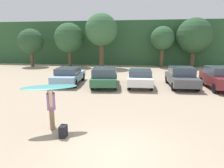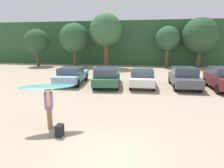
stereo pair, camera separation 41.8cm
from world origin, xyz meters
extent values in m
plane|color=tan|center=(0.00, 0.00, 0.00)|extent=(120.00, 120.00, 0.00)
cube|color=#2D5633|center=(0.00, 30.92, 3.28)|extent=(108.00, 12.00, 6.56)
cylinder|color=brown|center=(-14.86, 21.46, 1.01)|extent=(0.46, 0.46, 2.03)
sphere|color=#284C2D|center=(-14.86, 21.46, 3.53)|extent=(3.52, 3.52, 3.52)
cylinder|color=brown|center=(-9.34, 21.81, 1.13)|extent=(0.46, 0.46, 2.27)
sphere|color=#2D5633|center=(-9.34, 21.81, 4.00)|extent=(4.07, 4.07, 4.07)
cylinder|color=brown|center=(-4.73, 21.47, 1.62)|extent=(0.58, 0.58, 3.24)
sphere|color=#38663D|center=(-4.73, 21.47, 5.06)|extent=(4.26, 4.26, 4.26)
cylinder|color=brown|center=(3.40, 23.51, 1.30)|extent=(0.50, 0.50, 2.60)
sphere|color=#2D5633|center=(3.40, 23.51, 3.97)|extent=(3.23, 3.23, 3.23)
cylinder|color=brown|center=(7.58, 23.79, 1.13)|extent=(0.60, 0.60, 2.26)
sphere|color=#284C2D|center=(7.58, 23.79, 4.29)|extent=(4.76, 4.76, 4.76)
cube|color=#84ADD1|center=(-5.28, 10.38, 0.62)|extent=(2.31, 4.74, 0.55)
cube|color=#3F4C5B|center=(-5.25, 10.11, 1.14)|extent=(1.93, 2.31, 0.50)
cylinder|color=black|center=(-6.26, 11.81, 0.34)|extent=(0.28, 0.70, 0.68)
cylinder|color=black|center=(-4.57, 11.97, 0.34)|extent=(0.28, 0.70, 0.68)
cylinder|color=black|center=(-5.99, 8.80, 0.34)|extent=(0.28, 0.70, 0.68)
cylinder|color=black|center=(-4.29, 8.96, 0.34)|extent=(0.28, 0.70, 0.68)
cube|color=#2D6642|center=(-2.16, 10.12, 0.60)|extent=(2.51, 4.95, 0.57)
cube|color=#3F4C5B|center=(-2.09, 9.59, 1.20)|extent=(2.07, 2.71, 0.62)
cylinder|color=black|center=(-3.22, 11.56, 0.32)|extent=(0.30, 0.66, 0.64)
cylinder|color=black|center=(-1.51, 11.79, 0.32)|extent=(0.30, 0.66, 0.64)
cylinder|color=black|center=(-2.82, 8.46, 0.32)|extent=(0.30, 0.66, 0.64)
cylinder|color=black|center=(-1.11, 8.68, 0.32)|extent=(0.30, 0.66, 0.64)
cube|color=white|center=(0.64, 10.36, 0.63)|extent=(1.99, 4.53, 0.58)
cube|color=#3F4C5B|center=(0.66, 10.00, 1.14)|extent=(1.75, 2.13, 0.44)
cylinder|color=black|center=(-0.23, 11.81, 0.34)|extent=(0.24, 0.68, 0.67)
cylinder|color=black|center=(1.41, 11.87, 0.34)|extent=(0.24, 0.68, 0.67)
cylinder|color=black|center=(-0.12, 8.86, 0.34)|extent=(0.24, 0.68, 0.67)
cylinder|color=black|center=(1.52, 8.92, 0.34)|extent=(0.24, 0.68, 0.67)
cube|color=#4C4F54|center=(3.87, 10.54, 0.62)|extent=(2.10, 4.42, 0.61)
cube|color=#3F4C5B|center=(3.86, 10.60, 1.24)|extent=(1.83, 2.05, 0.64)
cylinder|color=black|center=(2.95, 11.93, 0.31)|extent=(0.25, 0.63, 0.62)
cylinder|color=black|center=(4.65, 12.01, 0.31)|extent=(0.25, 0.63, 0.62)
cylinder|color=black|center=(3.08, 9.07, 0.31)|extent=(0.25, 0.63, 0.62)
cylinder|color=black|center=(4.79, 9.15, 0.31)|extent=(0.25, 0.63, 0.62)
cube|color=maroon|center=(6.54, 10.12, 0.71)|extent=(1.95, 4.14, 0.75)
cube|color=#3F4C5B|center=(6.53, 10.27, 1.37)|extent=(1.71, 2.18, 0.58)
cylinder|color=black|center=(5.69, 11.42, 0.34)|extent=(0.25, 0.68, 0.67)
cylinder|color=black|center=(7.26, 11.50, 0.34)|extent=(0.25, 0.68, 0.67)
cylinder|color=black|center=(5.82, 8.74, 0.34)|extent=(0.25, 0.68, 0.67)
cylinder|color=#8C6B4C|center=(-2.70, 1.39, 0.42)|extent=(0.20, 0.20, 0.84)
cylinder|color=#8C6B4C|center=(-2.83, 1.66, 0.42)|extent=(0.20, 0.20, 0.84)
cube|color=#9966A5|center=(-2.76, 1.52, 1.16)|extent=(0.48, 0.53, 0.64)
sphere|color=#D8AD8C|center=(-2.76, 1.52, 1.62)|extent=(0.27, 0.27, 0.27)
cylinder|color=#D8AD8C|center=(-2.66, 1.31, 1.33)|extent=(0.24, 0.28, 0.69)
cylinder|color=#D8AD8C|center=(-2.87, 1.74, 1.33)|extent=(0.25, 0.31, 0.69)
ellipsoid|color=teal|center=(-2.80, 1.51, 1.73)|extent=(2.24, 1.49, 0.15)
cube|color=black|center=(-2.01, 0.81, 0.23)|extent=(0.24, 0.34, 0.45)
camera|label=1|loc=(0.86, -5.97, 3.51)|focal=32.91mm
camera|label=2|loc=(1.27, -5.90, 3.51)|focal=32.91mm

